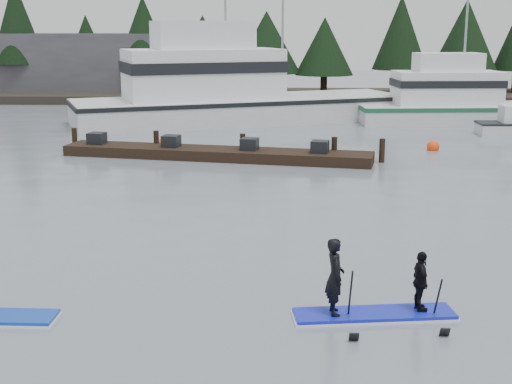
{
  "coord_description": "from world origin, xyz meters",
  "views": [
    {
      "loc": [
        0.43,
        -13.14,
        5.57
      ],
      "look_at": [
        0.0,
        6.0,
        1.1
      ],
      "focal_mm": 50.0,
      "sensor_mm": 36.0,
      "label": 1
    }
  ],
  "objects_px": {
    "fishing_boat_large": "(232,108)",
    "floating_dock": "(216,154)",
    "fishing_boat_medium": "(465,112)",
    "paddleboard_duo": "(374,290)"
  },
  "relations": [
    {
      "from": "fishing_boat_large",
      "to": "floating_dock",
      "type": "height_order",
      "value": "fishing_boat_large"
    },
    {
      "from": "fishing_boat_large",
      "to": "fishing_boat_medium",
      "type": "relative_size",
      "value": 1.48
    },
    {
      "from": "fishing_boat_medium",
      "to": "fishing_boat_large",
      "type": "bearing_deg",
      "value": 177.83
    },
    {
      "from": "fishing_boat_large",
      "to": "paddleboard_duo",
      "type": "height_order",
      "value": "fishing_boat_large"
    },
    {
      "from": "fishing_boat_medium",
      "to": "paddleboard_duo",
      "type": "height_order",
      "value": "fishing_boat_medium"
    },
    {
      "from": "fishing_boat_medium",
      "to": "paddleboard_duo",
      "type": "distance_m",
      "value": 30.87
    },
    {
      "from": "fishing_boat_medium",
      "to": "paddleboard_duo",
      "type": "xyz_separation_m",
      "value": [
        -9.47,
        -29.38,
        -0.01
      ]
    },
    {
      "from": "paddleboard_duo",
      "to": "fishing_boat_medium",
      "type": "bearing_deg",
      "value": 65.71
    },
    {
      "from": "floating_dock",
      "to": "fishing_boat_large",
      "type": "bearing_deg",
      "value": 101.61
    },
    {
      "from": "floating_dock",
      "to": "fishing_boat_medium",
      "type": "bearing_deg",
      "value": 53.6
    }
  ]
}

